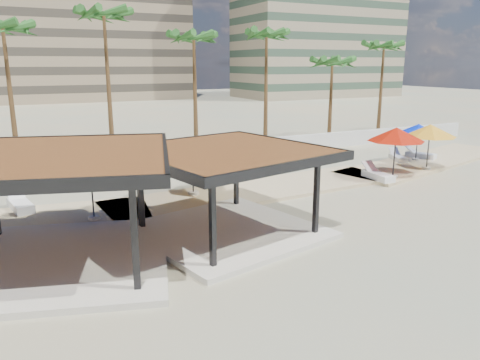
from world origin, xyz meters
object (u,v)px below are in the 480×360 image
object	(u,v)px
lounger_d	(398,158)
umbrella_c	(396,135)
pavilion_west	(53,199)
lounger_b	(377,175)
pavilion_central	(226,184)
lounger_a	(20,205)
lounger_c	(420,155)

from	to	relation	value
lounger_d	umbrella_c	bearing A→B (deg)	155.20
umbrella_c	lounger_d	xyz separation A→B (m)	(3.80, 3.44, -2.29)
pavilion_west	lounger_b	distance (m)	17.87
umbrella_c	lounger_b	distance (m)	2.52
lounger_b	lounger_d	bearing A→B (deg)	-50.40
pavilion_central	lounger_a	xyz separation A→B (m)	(-7.16, 6.53, -1.65)
pavilion_central	umbrella_c	size ratio (longest dim) A/B	2.12
lounger_a	lounger_c	size ratio (longest dim) A/B	1.06
lounger_a	pavilion_west	bearing A→B (deg)	177.44
pavilion_west	lounger_c	size ratio (longest dim) A/B	4.21
lounger_b	lounger_c	distance (m)	7.78
lounger_b	lounger_d	size ratio (longest dim) A/B	1.15
lounger_a	lounger_d	bearing A→B (deg)	-99.12
pavilion_central	pavilion_west	bearing A→B (deg)	167.91
lounger_c	lounger_d	distance (m)	2.08
lounger_a	lounger_b	size ratio (longest dim) A/B	1.02
pavilion_central	lounger_b	bearing A→B (deg)	5.72
umbrella_c	lounger_b	xyz separation A→B (m)	(-1.12, 0.05, -2.26)
umbrella_c	lounger_d	size ratio (longest dim) A/B	1.88
pavilion_central	pavilion_west	size ratio (longest dim) A/B	0.86
lounger_a	lounger_c	distance (m)	25.29
pavilion_west	lounger_c	world-z (taller)	pavilion_west
lounger_c	lounger_d	bearing A→B (deg)	68.32
lounger_a	lounger_b	distance (m)	18.51
umbrella_c	lounger_b	bearing A→B (deg)	177.37
pavilion_west	umbrella_c	distance (m)	18.86
umbrella_c	lounger_b	world-z (taller)	umbrella_c
pavilion_west	lounger_c	xyz separation A→B (m)	(24.38, 7.11, -1.89)
umbrella_c	lounger_a	distance (m)	19.75
pavilion_central	lounger_d	world-z (taller)	pavilion_central
pavilion_west	lounger_b	size ratio (longest dim) A/B	4.04
lounger_a	umbrella_c	bearing A→B (deg)	-108.96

